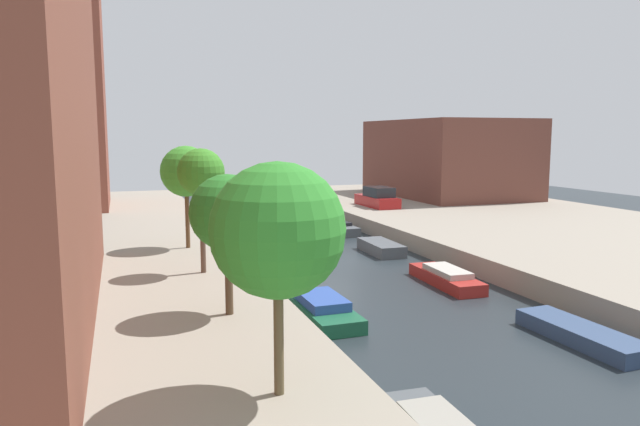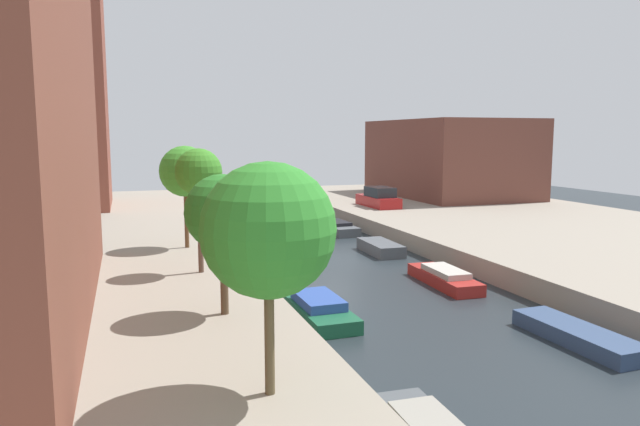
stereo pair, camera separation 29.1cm
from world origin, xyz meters
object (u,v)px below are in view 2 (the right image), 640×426
object	(u,v)px
street_tree_0	(268,231)
moored_boat_left_1	(319,309)
low_block_right	(449,158)
moored_boat_right_1	(578,335)
moored_boat_right_5	(300,215)
street_tree_2	(199,173)
street_tree_3	(185,172)
street_tree_1	(223,213)
moored_boat_right_4	(336,227)
apartment_tower_far	(33,83)
moored_boat_right_2	(444,278)
parked_car	(379,198)
moored_boat_left_2	(263,261)
moored_boat_right_3	(381,248)

from	to	relation	value
street_tree_0	moored_boat_left_1	bearing A→B (deg)	64.66
low_block_right	moored_boat_right_1	size ratio (longest dim) A/B	3.36
street_tree_0	moored_boat_right_5	world-z (taller)	street_tree_0
street_tree_2	moored_boat_right_1	bearing A→B (deg)	-40.95
street_tree_0	street_tree_3	size ratio (longest dim) A/B	1.00
street_tree_1	moored_boat_right_4	xyz separation A→B (m)	(10.40, 18.83, -3.77)
street_tree_0	moored_boat_left_1	distance (m)	9.29
apartment_tower_far	street_tree_2	distance (m)	26.97
moored_boat_right_2	moored_boat_right_4	bearing A→B (deg)	89.05
parked_car	moored_boat_right_2	world-z (taller)	parked_car
parked_car	moored_boat_right_5	distance (m)	6.29
moored_boat_left_2	moored_boat_right_1	bearing A→B (deg)	-62.63
street_tree_2	moored_boat_right_5	size ratio (longest dim) A/B	1.39
street_tree_3	moored_boat_right_2	world-z (taller)	street_tree_3
parked_car	street_tree_0	bearing A→B (deg)	-117.92
moored_boat_right_1	moored_boat_right_3	xyz separation A→B (m)	(-0.05, 14.78, 0.06)
moored_boat_left_1	moored_boat_right_2	bearing A→B (deg)	22.53
low_block_right	street_tree_0	distance (m)	43.47
moored_boat_right_4	moored_boat_right_2	bearing A→B (deg)	-90.95
parked_car	apartment_tower_far	bearing A→B (deg)	163.70
apartment_tower_far	moored_boat_right_4	xyz separation A→B (m)	(19.26, -11.92, -9.84)
street_tree_1	moored_boat_left_1	size ratio (longest dim) A/B	0.99
street_tree_0	moored_boat_right_1	world-z (taller)	street_tree_0
moored_boat_left_1	street_tree_3	bearing A→B (deg)	110.17
street_tree_1	moored_boat_right_2	xyz separation A→B (m)	(10.17, 4.36, -3.79)
parked_car	moored_boat_left_1	size ratio (longest dim) A/B	1.09
moored_boat_right_2	moored_boat_right_4	xyz separation A→B (m)	(0.24, 14.47, 0.02)
moored_boat_right_2	street_tree_0	bearing A→B (deg)	-134.75
parked_car	moored_boat_right_2	bearing A→B (deg)	-105.84
street_tree_0	moored_boat_right_2	bearing A→B (deg)	45.25
moored_boat_left_1	moored_boat_left_2	world-z (taller)	moored_boat_left_1
moored_boat_right_4	moored_boat_right_5	world-z (taller)	moored_boat_right_4
parked_car	moored_boat_right_1	size ratio (longest dim) A/B	1.04
apartment_tower_far	moored_boat_right_4	world-z (taller)	apartment_tower_far
street_tree_1	moored_boat_left_2	xyz separation A→B (m)	(3.51, 10.13, -3.78)
low_block_right	moored_boat_right_4	xyz separation A→B (m)	(-14.74, -10.73, -4.04)
street_tree_3	moored_boat_left_2	distance (m)	5.72
parked_car	low_block_right	bearing A→B (deg)	32.08
parked_car	moored_boat_right_3	xyz separation A→B (m)	(-5.24, -12.06, -1.32)
moored_boat_right_3	moored_boat_right_5	xyz separation A→B (m)	(-0.31, 14.69, -0.07)
moored_boat_right_1	moored_boat_right_2	xyz separation A→B (m)	(-0.27, 7.61, 0.07)
moored_boat_right_1	moored_boat_right_2	distance (m)	7.62
moored_boat_right_5	street_tree_3	bearing A→B (deg)	-124.04
moored_boat_left_1	moored_boat_right_1	bearing A→B (deg)	-35.31
moored_boat_right_3	moored_boat_right_4	xyz separation A→B (m)	(0.02, 7.30, 0.03)
street_tree_2	parked_car	bearing A→B (deg)	48.70
moored_boat_right_1	street_tree_1	bearing A→B (deg)	162.70
parked_car	moored_boat_right_4	world-z (taller)	parked_car
parked_car	moored_boat_right_2	xyz separation A→B (m)	(-5.45, -19.23, -1.31)
street_tree_2	moored_boat_right_3	distance (m)	12.73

